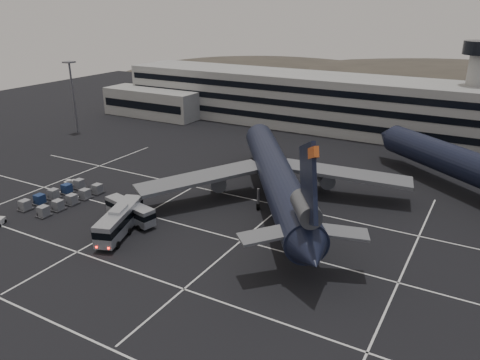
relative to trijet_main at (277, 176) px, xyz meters
name	(u,v)px	position (x,y,z in m)	size (l,w,h in m)	color
ground	(158,233)	(-10.92, -17.83, -5.25)	(260.00, 260.00, 0.00)	black
lane_markings	(166,232)	(-9.97, -17.10, -5.24)	(90.00, 55.62, 0.01)	silver
terminal	(315,102)	(-13.86, 53.32, 1.68)	(125.00, 26.00, 24.00)	gray
hills	(440,111)	(7.08, 152.17, -17.32)	(352.00, 180.00, 44.00)	#38332B
lightpole_left	(72,87)	(-65.92, 17.17, 6.57)	(2.40, 2.40, 18.28)	slate
trijet_main	(277,176)	(0.00, 0.00, 0.00)	(40.48, 50.60, 18.08)	black
bus_near	(120,220)	(-15.43, -20.82, -2.94)	(6.64, 12.20, 4.23)	gray
bus_far	(130,210)	(-17.04, -16.84, -3.34)	(10.16, 4.27, 3.49)	gray
tug_a	(70,183)	(-37.39, -10.76, -4.69)	(1.84, 2.26, 1.27)	beige
uld_cluster	(63,197)	(-32.56, -16.58, -4.40)	(6.89, 13.53, 1.74)	#2D2D30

